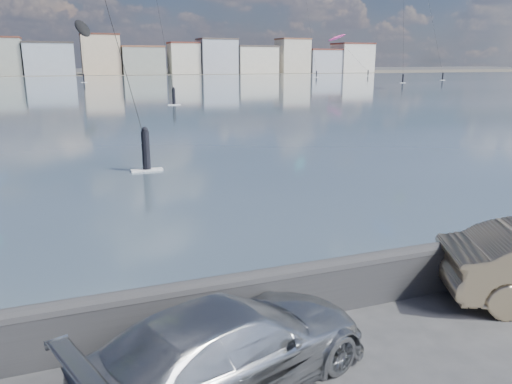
# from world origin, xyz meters

# --- Properties ---
(bay_water) EXTENTS (500.00, 177.00, 0.00)m
(bay_water) POSITION_xyz_m (0.00, 91.50, 0.01)
(bay_water) COLOR #304D57
(bay_water) RESTS_ON ground
(far_shore_strip) EXTENTS (500.00, 60.00, 0.00)m
(far_shore_strip) POSITION_xyz_m (0.00, 200.00, 0.01)
(far_shore_strip) COLOR #4C473D
(far_shore_strip) RESTS_ON ground
(seawall) EXTENTS (400.00, 0.36, 1.08)m
(seawall) POSITION_xyz_m (0.00, 2.70, 0.58)
(seawall) COLOR #28282B
(seawall) RESTS_ON ground
(far_buildings) EXTENTS (240.79, 13.26, 14.60)m
(far_buildings) POSITION_xyz_m (1.31, 186.00, 6.03)
(far_buildings) COLOR #CCB293
(far_buildings) RESTS_ON ground
(car_silver) EXTENTS (5.13, 3.38, 1.38)m
(car_silver) POSITION_xyz_m (-0.52, 1.08, 0.69)
(car_silver) COLOR #A8ABAF
(car_silver) RESTS_ON ground
(kitesurfer_8) EXTENTS (7.50, 17.54, 14.44)m
(kitesurfer_8) POSITION_xyz_m (87.55, 152.72, 12.26)
(kitesurfer_8) COLOR #E5338C
(kitesurfer_8) RESTS_ON ground
(kitesurfer_9) EXTENTS (4.55, 15.57, 15.25)m
(kitesurfer_9) POSITION_xyz_m (3.13, 127.92, 12.37)
(kitesurfer_9) COLOR black
(kitesurfer_9) RESTS_ON ground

